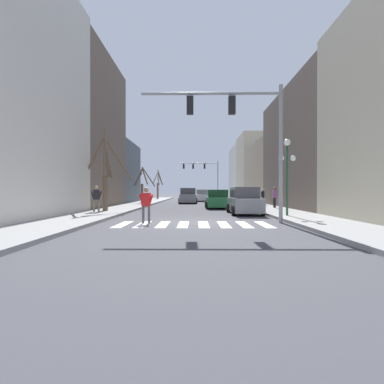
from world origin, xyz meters
TOP-DOWN VIEW (x-y plane):
  - ground_plane at (0.00, 0.00)m, footprint 240.00×240.00m
  - sidewalk_left at (-5.81, 0.00)m, footprint 2.95×90.00m
  - sidewalk_right at (5.81, 0.00)m, footprint 2.95×90.00m
  - building_row_left at (-10.28, 8.17)m, footprint 6.00×31.78m
  - building_row_right at (10.28, 21.76)m, footprint 6.00×55.85m
  - crosswalk_stripes at (0.00, -1.03)m, footprint 6.75×2.60m
  - traffic_signal_near at (2.22, -0.27)m, footprint 6.62×0.28m
  - traffic_signal_far at (1.64, 38.92)m, footprint 6.84×0.28m
  - street_lamp_right_corner at (5.10, 2.08)m, footprint 0.95×0.36m
  - car_driving_toward_lane at (-0.77, 21.22)m, footprint 2.16×4.45m
  - car_parked_right_far at (1.95, 11.07)m, footprint 2.03×4.17m
  - car_driving_away_lane at (3.23, 4.94)m, footprint 1.96×4.49m
  - car_parked_right_mid at (1.11, 27.50)m, footprint 1.97×4.23m
  - car_parked_right_near at (1.02, 32.89)m, footprint 1.97×4.85m
  - pedestrian_on_left_sidewalk at (6.38, 9.51)m, footprint 0.23×0.71m
  - pedestrian_on_right_sidewalk at (-2.19, -0.48)m, footprint 0.71×0.29m
  - pedestrian_crossing_street at (-6.23, 4.67)m, footprint 0.70×0.34m
  - pedestrian_waiting_at_curb at (6.54, 14.34)m, footprint 0.43×0.60m
  - street_tree_left_far at (-6.14, 35.80)m, footprint 1.92×1.98m
  - street_tree_right_mid at (-5.92, 5.68)m, footprint 3.41×2.08m
  - street_tree_left_near at (-5.88, 19.19)m, footprint 2.35×2.53m

SIDE VIEW (x-z plane):
  - ground_plane at x=0.00m, z-range 0.00..0.00m
  - crosswalk_stripes at x=0.00m, z-range 0.00..0.01m
  - sidewalk_left at x=-5.81m, z-range 0.00..0.15m
  - sidewalk_right at x=5.81m, z-range 0.00..0.15m
  - car_parked_right_far at x=1.95m, z-range -0.05..1.53m
  - car_parked_right_mid at x=1.11m, z-range -0.06..1.58m
  - car_parked_right_near at x=1.02m, z-range -0.05..1.60m
  - car_driving_away_lane at x=3.23m, z-range -0.06..1.66m
  - car_driving_toward_lane at x=-0.77m, z-range -0.07..1.74m
  - pedestrian_on_right_sidewalk at x=-2.19m, z-range 0.15..1.80m
  - pedestrian_waiting_at_curb at x=6.54m, z-range 0.29..1.84m
  - pedestrian_on_left_sidewalk at x=6.38m, z-range 0.30..1.94m
  - pedestrian_crossing_street at x=-6.23m, z-range 0.30..1.96m
  - street_tree_left_near at x=-5.88m, z-range 0.11..4.15m
  - street_tree_left_far at x=-6.14m, z-range -0.07..4.80m
  - street_tree_right_mid at x=-5.92m, z-range -0.10..5.40m
  - street_lamp_right_corner at x=5.10m, z-range 1.02..5.19m
  - traffic_signal_near at x=2.22m, z-range 1.44..7.90m
  - building_row_right at x=10.28m, z-range -0.41..9.99m
  - traffic_signal_far at x=1.64m, z-range 1.64..8.41m
  - building_row_left at x=-10.28m, z-range -0.59..12.97m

